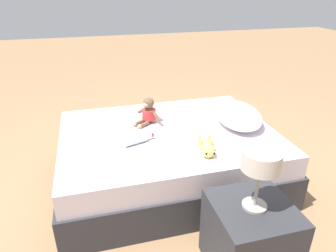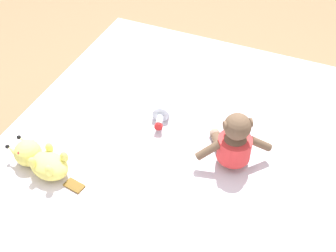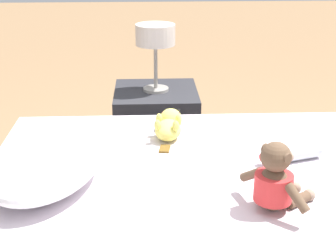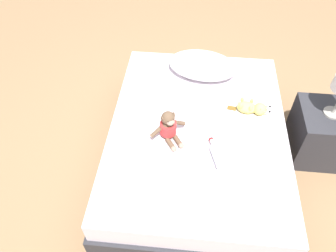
{
  "view_description": "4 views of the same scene",
  "coord_description": "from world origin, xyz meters",
  "px_view_note": "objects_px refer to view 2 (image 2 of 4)",
  "views": [
    {
      "loc": [
        2.22,
        -0.59,
        1.64
      ],
      "look_at": [
        0.0,
        0.0,
        0.53
      ],
      "focal_mm": 32.56,
      "sensor_mm": 36.0,
      "label": 1
    },
    {
      "loc": [
        -0.43,
        0.97,
        1.7
      ],
      "look_at": [
        0.04,
        -0.12,
        0.57
      ],
      "focal_mm": 46.85,
      "sensor_mm": 36.0,
      "label": 2
    },
    {
      "loc": [
        -1.61,
        0.28,
        1.33
      ],
      "look_at": [
        0.37,
        0.19,
        0.54
      ],
      "focal_mm": 54.05,
      "sensor_mm": 36.0,
      "label": 3
    },
    {
      "loc": [
        -0.07,
        -1.66,
        2.33
      ],
      "look_at": [
        -0.22,
        -0.12,
        0.58
      ],
      "focal_mm": 34.91,
      "sensor_mm": 36.0,
      "label": 4
    }
  ],
  "objects_px": {
    "bed": "(165,207)",
    "plush_yellow_creature": "(40,160)",
    "glass_bottle": "(163,102)",
    "plush_monkey": "(234,143)"
  },
  "relations": [
    {
      "from": "bed",
      "to": "plush_yellow_creature",
      "type": "distance_m",
      "value": 0.54
    },
    {
      "from": "bed",
      "to": "plush_monkey",
      "type": "xyz_separation_m",
      "value": [
        -0.21,
        -0.13,
        0.34
      ]
    },
    {
      "from": "glass_bottle",
      "to": "plush_monkey",
      "type": "bearing_deg",
      "value": 154.1
    },
    {
      "from": "glass_bottle",
      "to": "bed",
      "type": "bearing_deg",
      "value": 115.24
    },
    {
      "from": "plush_monkey",
      "to": "plush_yellow_creature",
      "type": "xyz_separation_m",
      "value": [
        0.62,
        0.31,
        -0.05
      ]
    },
    {
      "from": "bed",
      "to": "plush_monkey",
      "type": "height_order",
      "value": "plush_monkey"
    },
    {
      "from": "plush_yellow_creature",
      "to": "glass_bottle",
      "type": "height_order",
      "value": "plush_yellow_creature"
    },
    {
      "from": "plush_monkey",
      "to": "plush_yellow_creature",
      "type": "bearing_deg",
      "value": 26.34
    },
    {
      "from": "bed",
      "to": "plush_yellow_creature",
      "type": "height_order",
      "value": "plush_yellow_creature"
    },
    {
      "from": "plush_yellow_creature",
      "to": "glass_bottle",
      "type": "bearing_deg",
      "value": -119.29
    }
  ]
}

